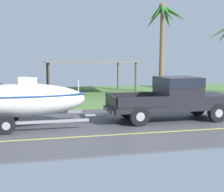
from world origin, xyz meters
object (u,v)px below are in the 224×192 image
at_px(palm_tree_near_left, 164,23).
at_px(boat_on_trailer, 21,100).
at_px(carport_awning, 88,62).
at_px(pickup_truck_towing, 176,96).

bearing_deg(palm_tree_near_left, boat_on_trailer, -135.25).
bearing_deg(carport_awning, pickup_truck_towing, -79.89).
relative_size(pickup_truck_towing, palm_tree_near_left, 0.79).
relative_size(pickup_truck_towing, boat_on_trailer, 0.90).
distance_m(pickup_truck_towing, boat_on_trailer, 6.63).
bearing_deg(pickup_truck_towing, boat_on_trailer, 180.00).
distance_m(pickup_truck_towing, carport_awning, 12.14).
bearing_deg(boat_on_trailer, pickup_truck_towing, -0.00).
xyz_separation_m(pickup_truck_towing, carport_awning, (-2.12, 11.87, 1.46)).
bearing_deg(pickup_truck_towing, carport_awning, 100.11).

